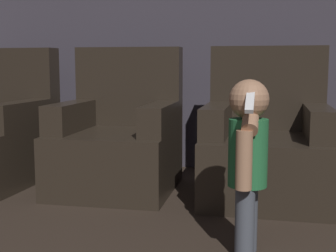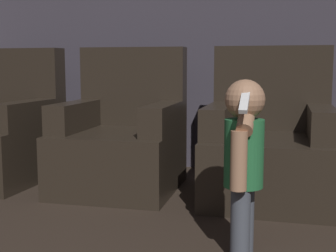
{
  "view_description": "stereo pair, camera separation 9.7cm",
  "coord_description": "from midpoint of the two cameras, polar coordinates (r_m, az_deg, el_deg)",
  "views": [
    {
      "loc": [
        0.7,
        0.52,
        0.89
      ],
      "look_at": [
        0.11,
        3.14,
        0.54
      ],
      "focal_mm": 50.0,
      "sensor_mm": 36.0,
      "label": 1
    },
    {
      "loc": [
        0.8,
        0.54,
        0.89
      ],
      "look_at": [
        0.11,
        3.14,
        0.54
      ],
      "focal_mm": 50.0,
      "sensor_mm": 36.0,
      "label": 2
    }
  ],
  "objects": [
    {
      "name": "armchair_middle",
      "position": [
        3.4,
        -6.85,
        -1.9
      ],
      "size": [
        0.83,
        0.89,
        1.02
      ],
      "rotation": [
        0.0,
        0.0,
        0.03
      ],
      "color": "black",
      "rests_on": "ground_plane"
    },
    {
      "name": "wall_back",
      "position": [
        4.06,
        2.18,
        13.26
      ],
      "size": [
        8.4,
        0.05,
        2.6
      ],
      "color": "#3D3842",
      "rests_on": "ground_plane"
    },
    {
      "name": "armchair_right",
      "position": [
        3.2,
        10.98,
        -2.55
      ],
      "size": [
        0.82,
        0.88,
        1.02
      ],
      "rotation": [
        0.0,
        0.0,
        0.01
      ],
      "color": "black",
      "rests_on": "ground_plane"
    },
    {
      "name": "person_toddler",
      "position": [
        2.18,
        8.45,
        -3.27
      ],
      "size": [
        0.18,
        0.33,
        0.83
      ],
      "rotation": [
        0.0,
        0.0,
        -1.66
      ],
      "color": "#474C56",
      "rests_on": "ground_plane"
    }
  ]
}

